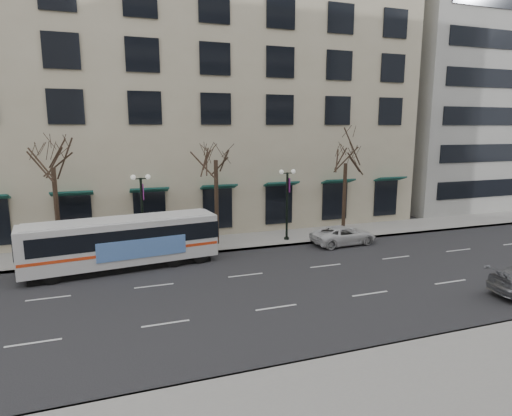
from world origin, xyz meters
name	(u,v)px	position (x,y,z in m)	size (l,w,h in m)	color
ground	(259,290)	(0.00, 0.00, 0.00)	(160.00, 160.00, 0.00)	black
sidewalk_far	(282,238)	(5.00, 9.00, 0.07)	(80.00, 4.00, 0.15)	gray
building_hotel	(160,83)	(-2.00, 21.00, 12.00)	(40.00, 20.00, 24.00)	tan
building_office	(464,43)	(32.00, 21.00, 17.50)	(25.00, 20.00, 35.00)	#999993
tree_far_left	(52,151)	(-10.00, 8.80, 6.70)	(3.60, 3.60, 8.34)	black
tree_far_mid	(215,146)	(0.00, 8.80, 6.91)	(3.60, 3.60, 8.55)	black
tree_far_right	(346,150)	(10.00, 8.80, 6.42)	(3.60, 3.60, 8.06)	black
lamp_post_left	(142,210)	(-4.99, 8.20, 2.94)	(1.22, 0.45, 5.21)	black
lamp_post_right	(287,201)	(5.01, 8.20, 2.94)	(1.22, 0.45, 5.21)	black
city_bus	(124,241)	(-6.29, 5.81, 1.62)	(11.13, 3.66, 2.96)	silver
white_pickup	(343,235)	(8.49, 6.20, 0.65)	(2.15, 4.67, 1.30)	silver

